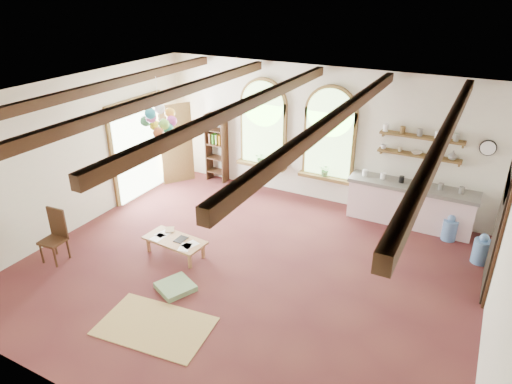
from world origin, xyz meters
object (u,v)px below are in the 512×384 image
Objects in this scene: balloon_cluster at (159,121)px; side_chair at (55,246)px; coffee_table at (175,241)px; kitchen_counter at (410,204)px.

side_chair is at bearing -113.63° from balloon_cluster.
kitchen_counter is at bearing 42.05° from coffee_table.
balloon_cluster reaches higher than kitchen_counter.
coffee_table is at bearing -46.41° from balloon_cluster.
balloon_cluster is at bearing -152.99° from kitchen_counter.
coffee_table is at bearing 32.29° from side_chair.
balloon_cluster is (-0.95, 0.99, 2.02)m from coffee_table.
coffee_table is 2.44m from balloon_cluster.
kitchen_counter is at bearing 27.01° from balloon_cluster.
kitchen_counter is 2.13× the size of coffee_table.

